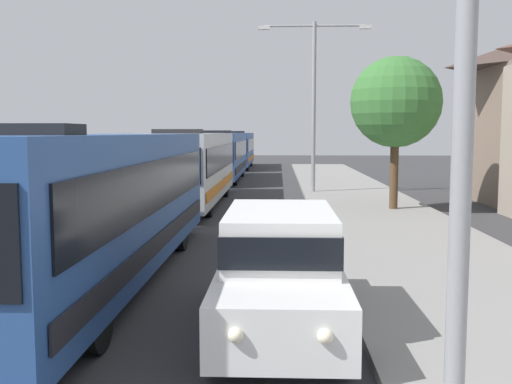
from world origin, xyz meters
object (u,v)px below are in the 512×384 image
(white_suv, at_px, (280,266))
(roadside_tree, at_px, (396,102))
(bus_lead, at_px, (98,201))
(bus_middle, at_px, (222,154))
(bus_fourth_in_line, at_px, (237,149))
(streetlamp_mid, at_px, (314,89))
(bus_second_in_line, at_px, (192,165))

(white_suv, height_order, roadside_tree, roadside_tree)
(bus_lead, relative_size, bus_middle, 1.07)
(bus_fourth_in_line, xyz_separation_m, streetlamp_mid, (5.40, -21.74, 3.52))
(bus_middle, bearing_deg, bus_second_in_line, -90.00)
(bus_lead, bearing_deg, bus_second_in_line, 90.00)
(bus_second_in_line, xyz_separation_m, roadside_tree, (8.12, -2.09, 2.53))
(bus_second_in_line, distance_m, bus_middle, 12.99)
(streetlamp_mid, bearing_deg, bus_fourth_in_line, 103.94)
(bus_lead, relative_size, white_suv, 2.52)
(bus_middle, distance_m, roadside_tree, 17.31)
(white_suv, bearing_deg, bus_second_in_line, 103.04)
(streetlamp_mid, bearing_deg, bus_middle, 122.56)
(bus_fourth_in_line, relative_size, white_suv, 2.29)
(bus_lead, xyz_separation_m, white_suv, (3.70, -2.82, -0.66))
(roadside_tree, bearing_deg, bus_second_in_line, 165.54)
(bus_lead, height_order, bus_fourth_in_line, same)
(bus_middle, distance_m, streetlamp_mid, 10.63)
(bus_fourth_in_line, distance_m, streetlamp_mid, 22.68)
(bus_second_in_line, distance_m, bus_fourth_in_line, 26.27)
(white_suv, height_order, streetlamp_mid, streetlamp_mid)
(white_suv, xyz_separation_m, roadside_tree, (4.42, 13.88, 3.19))
(bus_middle, bearing_deg, roadside_tree, -61.69)
(bus_lead, height_order, bus_middle, same)
(bus_middle, xyz_separation_m, white_suv, (3.70, -28.96, -0.66))
(bus_lead, distance_m, white_suv, 4.69)
(streetlamp_mid, bearing_deg, roadside_tree, -67.66)
(bus_middle, distance_m, bus_fourth_in_line, 13.29)
(bus_lead, bearing_deg, white_suv, -37.29)
(bus_second_in_line, height_order, roadside_tree, roadside_tree)
(bus_middle, height_order, white_suv, bus_middle)
(bus_second_in_line, bearing_deg, bus_lead, -90.00)
(bus_lead, xyz_separation_m, streetlamp_mid, (5.40, 17.69, 3.52))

